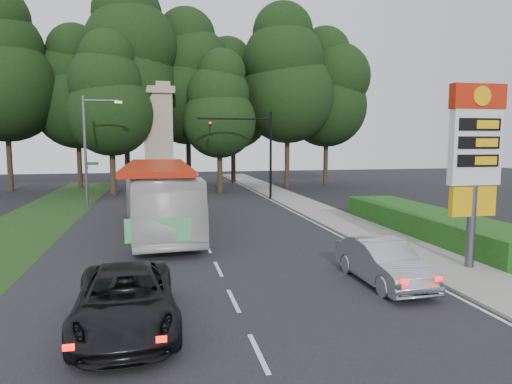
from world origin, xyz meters
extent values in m
plane|color=black|center=(0.00, 0.00, 0.00)|extent=(120.00, 120.00, 0.00)
cube|color=black|center=(0.00, 12.00, 0.01)|extent=(14.00, 80.00, 0.02)
cube|color=gray|center=(8.50, 12.00, 0.06)|extent=(3.00, 80.00, 0.12)
cube|color=#193814|center=(-9.50, 18.00, 0.01)|extent=(5.00, 50.00, 0.02)
cube|color=#184913|center=(11.50, 8.00, 0.60)|extent=(3.00, 14.00, 1.20)
cylinder|color=#59595E|center=(9.20, 2.00, 1.60)|extent=(0.32, 0.32, 3.20)
cube|color=#ECAB0C|center=(9.20, 2.00, 2.60)|extent=(1.80, 0.25, 1.10)
cube|color=silver|center=(9.20, 2.00, 4.60)|extent=(2.00, 0.35, 2.80)
cube|color=#B71F09|center=(9.20, 2.00, 6.40)|extent=(2.10, 0.40, 0.90)
cylinder|color=#ECAB0C|center=(9.20, 1.78, 6.40)|extent=(0.70, 0.05, 0.70)
cube|color=black|center=(9.20, 1.81, 5.40)|extent=(1.70, 0.04, 0.45)
cube|color=black|center=(9.20, 1.81, 4.75)|extent=(1.70, 0.04, 0.45)
cube|color=black|center=(9.20, 1.81, 4.10)|extent=(1.70, 0.04, 0.45)
cylinder|color=black|center=(7.00, 24.00, 3.60)|extent=(0.20, 0.20, 7.20)
cylinder|color=black|center=(4.00, 24.00, 6.60)|extent=(6.00, 0.14, 0.14)
imported|color=black|center=(2.00, 24.00, 6.35)|extent=(0.18, 0.22, 1.10)
sphere|color=#FF0C05|center=(2.00, 23.85, 6.25)|extent=(0.18, 0.18, 0.18)
cylinder|color=#59595E|center=(-7.20, 22.00, 4.00)|extent=(0.20, 0.20, 8.00)
cylinder|color=#59595E|center=(-6.00, 22.00, 7.70)|extent=(2.40, 0.12, 0.12)
cube|color=#FFE599|center=(-4.80, 22.00, 7.60)|extent=(0.50, 0.22, 0.14)
cube|color=#0C591E|center=(-6.75, 22.00, 3.20)|extent=(0.85, 0.04, 0.22)
cube|color=#0C591E|center=(-7.20, 22.45, 2.90)|extent=(0.04, 0.85, 0.22)
cube|color=gray|center=(-2.00, 30.00, 4.50)|extent=(2.50, 2.50, 9.00)
cube|color=gray|center=(-2.00, 30.00, 9.30)|extent=(3.00, 3.00, 0.60)
cube|color=gray|center=(-2.00, 30.00, 9.80)|extent=(2.20, 2.20, 0.50)
cylinder|color=#2D2116|center=(-16.00, 35.00, 3.15)|extent=(0.50, 0.50, 6.30)
sphere|color=black|center=(-16.00, 35.00, 9.62)|extent=(9.80, 9.80, 9.80)
sphere|color=black|center=(-16.00, 35.00, 13.12)|extent=(8.40, 8.40, 8.40)
sphere|color=black|center=(-16.00, 35.00, 16.10)|extent=(6.30, 6.30, 6.30)
cylinder|color=#2D2116|center=(-10.00, 37.00, 2.70)|extent=(0.50, 0.50, 5.40)
sphere|color=black|center=(-10.00, 37.00, 8.25)|extent=(8.40, 8.40, 8.40)
sphere|color=black|center=(-10.00, 37.00, 11.25)|extent=(7.20, 7.20, 7.20)
sphere|color=black|center=(-10.00, 37.00, 13.80)|extent=(5.40, 5.40, 5.40)
cylinder|color=#2D2116|center=(-5.00, 33.00, 3.24)|extent=(0.50, 0.50, 6.48)
sphere|color=black|center=(-5.00, 33.00, 9.90)|extent=(10.08, 10.08, 10.08)
sphere|color=black|center=(-5.00, 33.00, 13.50)|extent=(8.64, 8.64, 8.64)
sphere|color=black|center=(-5.00, 33.00, 16.56)|extent=(6.48, 6.48, 6.48)
cylinder|color=#2D2116|center=(1.00, 35.00, 2.97)|extent=(0.50, 0.50, 5.94)
sphere|color=black|center=(1.00, 35.00, 9.08)|extent=(9.24, 9.24, 9.24)
sphere|color=black|center=(1.00, 35.00, 12.38)|extent=(7.92, 7.92, 7.92)
sphere|color=black|center=(1.00, 35.00, 15.18)|extent=(5.94, 5.94, 5.94)
cylinder|color=#2D2116|center=(6.00, 37.00, 2.61)|extent=(0.50, 0.50, 5.22)
sphere|color=black|center=(6.00, 37.00, 7.97)|extent=(8.12, 8.12, 8.12)
sphere|color=black|center=(6.00, 37.00, 10.88)|extent=(6.96, 6.96, 6.96)
sphere|color=black|center=(6.00, 37.00, 13.34)|extent=(5.22, 5.22, 5.22)
cylinder|color=#2D2116|center=(11.00, 33.00, 3.06)|extent=(0.50, 0.50, 6.12)
sphere|color=black|center=(11.00, 33.00, 9.35)|extent=(9.52, 9.52, 9.52)
sphere|color=black|center=(11.00, 33.00, 12.75)|extent=(8.16, 8.16, 8.16)
sphere|color=black|center=(11.00, 33.00, 15.64)|extent=(6.12, 6.12, 6.12)
cylinder|color=#2D2116|center=(16.00, 35.00, 2.79)|extent=(0.50, 0.50, 5.58)
sphere|color=black|center=(16.00, 35.00, 8.53)|extent=(8.68, 8.68, 8.68)
sphere|color=black|center=(16.00, 35.00, 11.62)|extent=(7.44, 7.44, 7.44)
sphere|color=black|center=(16.00, 35.00, 14.26)|extent=(5.58, 5.58, 5.58)
cylinder|color=#2D2116|center=(-6.00, 29.00, 2.34)|extent=(0.50, 0.50, 4.68)
sphere|color=black|center=(-6.00, 29.00, 7.15)|extent=(7.28, 7.28, 7.28)
sphere|color=black|center=(-6.00, 29.00, 9.75)|extent=(6.24, 6.24, 6.24)
sphere|color=black|center=(-6.00, 29.00, 11.96)|extent=(4.68, 4.68, 4.68)
cylinder|color=#2D2116|center=(3.50, 29.50, 2.16)|extent=(0.50, 0.50, 4.32)
sphere|color=black|center=(3.50, 29.50, 6.60)|extent=(6.72, 6.72, 6.72)
sphere|color=black|center=(3.50, 29.50, 9.00)|extent=(5.76, 5.76, 5.76)
sphere|color=black|center=(3.50, 29.50, 11.04)|extent=(4.32, 4.32, 4.32)
imported|color=white|center=(-2.18, 11.93, 1.80)|extent=(4.04, 13.16, 3.61)
imported|color=#B1B5B9|center=(5.23, 1.15, 0.74)|extent=(1.67, 4.55, 1.49)
imported|color=black|center=(-3.02, -0.85, 0.76)|extent=(2.77, 5.56, 1.52)
camera|label=1|loc=(-2.13, -12.62, 4.80)|focal=32.00mm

